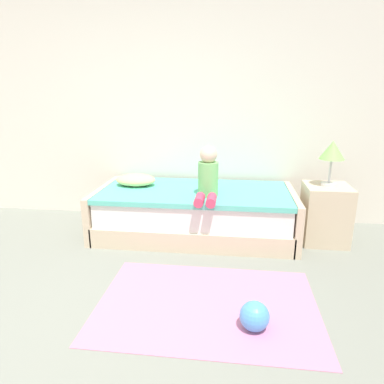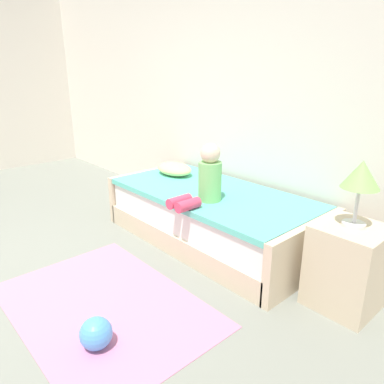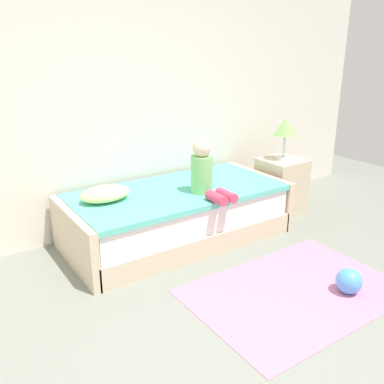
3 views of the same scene
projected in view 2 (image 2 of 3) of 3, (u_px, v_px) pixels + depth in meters
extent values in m
cube|color=silver|center=(212.00, 82.00, 3.89)|extent=(7.20, 0.10, 2.90)
cube|color=beige|center=(211.00, 230.00, 3.51)|extent=(2.00, 1.00, 0.20)
cube|color=white|center=(211.00, 209.00, 3.44)|extent=(1.94, 0.94, 0.25)
cube|color=#59C6B2|center=(212.00, 194.00, 3.39)|extent=(1.98, 0.98, 0.05)
cube|color=beige|center=(149.00, 191.00, 4.18)|extent=(0.07, 1.00, 0.50)
cube|color=beige|center=(306.00, 254.00, 2.75)|extent=(0.07, 1.00, 0.50)
cube|color=beige|center=(347.00, 267.00, 2.48)|extent=(0.44, 0.44, 0.60)
cylinder|color=silver|center=(354.00, 225.00, 2.38)|extent=(0.15, 0.15, 0.03)
cylinder|color=silver|center=(357.00, 205.00, 2.34)|extent=(0.02, 0.02, 0.24)
cone|color=#8CCC66|center=(362.00, 174.00, 2.27)|extent=(0.24, 0.24, 0.18)
cylinder|color=#7FC672|center=(210.00, 181.00, 3.11)|extent=(0.20, 0.20, 0.34)
sphere|color=beige|center=(210.00, 153.00, 3.03)|extent=(0.17, 0.17, 0.17)
cylinder|color=#D83F60|center=(179.00, 201.00, 3.00)|extent=(0.09, 0.22, 0.09)
cylinder|color=#D83F60|center=(188.00, 205.00, 2.92)|extent=(0.09, 0.22, 0.09)
ellipsoid|color=#F2E58C|center=(174.00, 169.00, 3.90)|extent=(0.44, 0.30, 0.13)
sphere|color=#4C99E5|center=(96.00, 333.00, 2.15)|extent=(0.20, 0.20, 0.20)
cube|color=pink|center=(105.00, 305.00, 2.55)|extent=(1.60, 1.10, 0.01)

